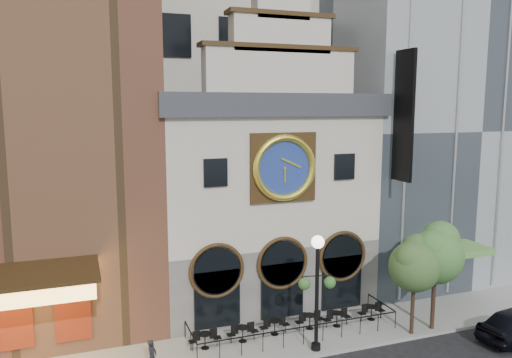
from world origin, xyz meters
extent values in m
cube|color=gray|center=(0.00, 2.50, 0.07)|extent=(44.00, 5.00, 0.15)
cube|color=#605E5B|center=(0.00, 8.00, 2.15)|extent=(12.00, 8.00, 4.00)
cube|color=beige|center=(0.00, 8.00, 7.65)|extent=(12.00, 8.00, 7.00)
cube|color=#2D3035|center=(0.00, 8.00, 11.75)|extent=(12.60, 8.60, 1.20)
cube|color=#34230F|center=(0.00, 3.92, 8.55)|extent=(3.60, 0.25, 3.60)
cylinder|color=navy|center=(0.00, 3.78, 8.55)|extent=(3.10, 0.12, 3.10)
torus|color=gold|center=(0.00, 3.70, 8.55)|extent=(3.46, 0.36, 3.46)
cube|color=brown|center=(-13.00, 10.00, 12.65)|extent=(14.00, 12.00, 25.00)
cube|color=#FFBF59|center=(-13.00, 2.30, 4.35)|extent=(7.00, 3.40, 0.70)
cube|color=#34230F|center=(-13.00, 2.30, 4.80)|extent=(7.40, 3.80, 0.15)
cube|color=maroon|center=(-13.00, 3.95, 2.15)|extent=(5.60, 0.15, 2.60)
cube|color=gray|center=(13.00, 10.00, 10.15)|extent=(14.00, 12.00, 20.00)
cube|color=#629E47|center=(10.00, 2.80, 3.45)|extent=(4.50, 2.40, 0.35)
cube|color=black|center=(6.60, 3.00, 11.15)|extent=(0.18, 1.60, 7.00)
cylinder|color=black|center=(-4.62, 2.44, 0.89)|extent=(0.68, 0.68, 0.03)
cylinder|color=black|center=(-4.62, 2.44, 0.52)|extent=(0.06, 0.06, 0.72)
cylinder|color=black|center=(-2.70, 2.49, 0.89)|extent=(0.68, 0.68, 0.03)
cylinder|color=black|center=(-2.70, 2.49, 0.52)|extent=(0.06, 0.06, 0.72)
cylinder|color=black|center=(-0.92, 2.68, 0.89)|extent=(0.68, 0.68, 0.03)
cylinder|color=black|center=(-0.92, 2.68, 0.52)|extent=(0.06, 0.06, 0.72)
cylinder|color=black|center=(1.06, 2.67, 0.89)|extent=(0.68, 0.68, 0.03)
cylinder|color=black|center=(1.06, 2.67, 0.52)|extent=(0.06, 0.06, 0.72)
cylinder|color=black|center=(2.52, 2.43, 0.89)|extent=(0.68, 0.68, 0.03)
cylinder|color=black|center=(2.52, 2.43, 0.52)|extent=(0.06, 0.06, 0.72)
cylinder|color=black|center=(4.70, 2.53, 0.89)|extent=(0.68, 0.68, 0.03)
cylinder|color=black|center=(4.70, 2.53, 0.52)|extent=(0.06, 0.06, 0.72)
imported|color=black|center=(-7.34, 0.99, 0.93)|extent=(0.62, 0.68, 1.56)
cylinder|color=black|center=(0.33, 0.52, 2.70)|extent=(0.18, 0.18, 5.10)
cylinder|color=black|center=(0.33, 0.52, 0.30)|extent=(0.45, 0.45, 0.31)
sphere|color=white|center=(0.33, 0.52, 5.45)|extent=(0.61, 0.61, 0.61)
sphere|color=#2A5321|center=(-0.27, 0.64, 3.47)|extent=(0.57, 0.57, 0.57)
sphere|color=#2A5321|center=(0.93, 0.40, 3.47)|extent=(0.57, 0.57, 0.57)
cylinder|color=#382619|center=(5.71, 0.40, 1.53)|extent=(0.20, 0.20, 2.77)
sphere|color=#345622|center=(5.71, 0.40, 3.71)|extent=(2.57, 2.57, 2.57)
sphere|color=#345622|center=(6.21, 0.70, 4.40)|extent=(1.78, 1.78, 1.78)
sphere|color=#345622|center=(5.32, 0.20, 4.20)|extent=(1.58, 1.58, 1.58)
cylinder|color=#382619|center=(7.10, 0.53, 1.67)|extent=(0.22, 0.22, 3.03)
sphere|color=#376829|center=(7.10, 0.53, 4.05)|extent=(2.81, 2.81, 2.81)
sphere|color=#376829|center=(7.64, 0.85, 4.80)|extent=(1.95, 1.95, 1.95)
sphere|color=#376829|center=(6.67, 0.31, 4.59)|extent=(1.73, 1.73, 1.73)
camera|label=1|loc=(-9.98, -19.57, 11.70)|focal=35.00mm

